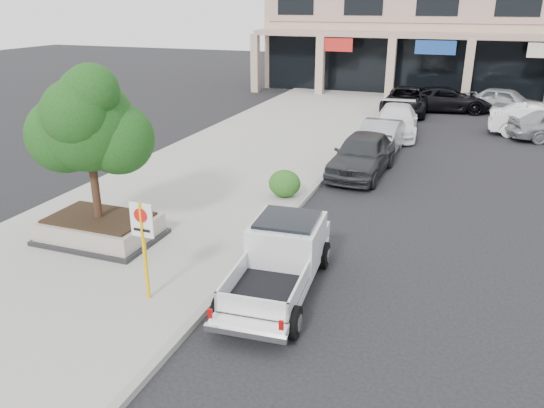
{
  "coord_description": "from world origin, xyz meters",
  "views": [
    {
      "loc": [
        3.34,
        -10.56,
        6.4
      ],
      "look_at": [
        -1.15,
        1.5,
        1.48
      ],
      "focal_mm": 35.0,
      "sensor_mm": 36.0,
      "label": 1
    }
  ],
  "objects": [
    {
      "name": "hedge",
      "position": [
        -2.21,
        5.59,
        0.62
      ],
      "size": [
        1.1,
        0.99,
        0.93
      ],
      "primitive_type": "ellipsoid",
      "color": "#164E17",
      "rests_on": "sidewalk"
    },
    {
      "name": "curb_car_b",
      "position": [
        -0.2,
        12.54,
        0.75
      ],
      "size": [
        1.69,
        4.56,
        1.49
      ],
      "primitive_type": "imported",
      "rotation": [
        0.0,
        0.0,
        -0.03
      ],
      "color": "gray",
      "rests_on": "ground"
    },
    {
      "name": "curb_car_a",
      "position": [
        -0.34,
        9.47,
        0.82
      ],
      "size": [
        2.23,
        4.94,
        1.65
      ],
      "primitive_type": "imported",
      "rotation": [
        0.0,
        0.0,
        -0.06
      ],
      "color": "#282B2D",
      "rests_on": "ground"
    },
    {
      "name": "ground",
      "position": [
        0.0,
        0.0,
        0.0
      ],
      "size": [
        120.0,
        120.0,
        0.0
      ],
      "primitive_type": "plane",
      "color": "black",
      "rests_on": "ground"
    },
    {
      "name": "sidewalk",
      "position": [
        -5.5,
        6.0,
        0.07
      ],
      "size": [
        8.0,
        52.0,
        0.15
      ],
      "primitive_type": "cube",
      "color": "gray",
      "rests_on": "ground"
    },
    {
      "name": "no_parking_sign",
      "position": [
        -2.9,
        -1.77,
        1.63
      ],
      "size": [
        0.55,
        0.09,
        2.3
      ],
      "color": "#F3B50C",
      "rests_on": "sidewalk"
    },
    {
      "name": "curb_car_d",
      "position": [
        -0.25,
        22.49,
        0.79
      ],
      "size": [
        2.64,
        5.68,
        1.58
      ],
      "primitive_type": "imported",
      "rotation": [
        0.0,
        0.0,
        -0.0
      ],
      "color": "black",
      "rests_on": "ground"
    },
    {
      "name": "pickup_truck",
      "position": [
        -0.35,
        -0.27,
        0.77
      ],
      "size": [
        2.16,
        5.01,
        1.54
      ],
      "primitive_type": null,
      "rotation": [
        0.0,
        0.0,
        0.07
      ],
      "color": "silver",
      "rests_on": "ground"
    },
    {
      "name": "curb_car_c",
      "position": [
        -0.04,
        16.61,
        0.74
      ],
      "size": [
        2.58,
        5.31,
        1.49
      ],
      "primitive_type": "imported",
      "rotation": [
        0.0,
        0.0,
        0.1
      ],
      "color": "white",
      "rests_on": "ground"
    },
    {
      "name": "lot_car_e",
      "position": [
        5.38,
        24.5,
        0.78
      ],
      "size": [
        4.94,
        3.07,
        1.57
      ],
      "primitive_type": "imported",
      "rotation": [
        0.0,
        0.0,
        1.29
      ],
      "color": "#9C9FA3",
      "rests_on": "ground"
    },
    {
      "name": "curb",
      "position": [
        -1.55,
        6.0,
        0.07
      ],
      "size": [
        0.2,
        52.0,
        0.15
      ],
      "primitive_type": "cube",
      "color": "gray",
      "rests_on": "ground"
    },
    {
      "name": "planter",
      "position": [
        -5.91,
        0.5,
        0.48
      ],
      "size": [
        3.2,
        2.2,
        0.68
      ],
      "color": "black",
      "rests_on": "sidewalk"
    },
    {
      "name": "planter_tree",
      "position": [
        -5.77,
        0.66,
        3.41
      ],
      "size": [
        2.9,
        2.55,
        4.0
      ],
      "color": "black",
      "rests_on": "planter"
    },
    {
      "name": "lot_car_b",
      "position": [
        6.79,
        18.77,
        0.8
      ],
      "size": [
        4.83,
        1.7,
        1.59
      ],
      "primitive_type": "imported",
      "rotation": [
        0.0,
        0.0,
        1.57
      ],
      "color": "silver",
      "rests_on": "ground"
    },
    {
      "name": "lot_car_d",
      "position": [
        2.0,
        24.11,
        0.74
      ],
      "size": [
        5.7,
        3.33,
        1.49
      ],
      "primitive_type": "imported",
      "rotation": [
        0.0,
        0.0,
        1.74
      ],
      "color": "black",
      "rests_on": "ground"
    }
  ]
}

